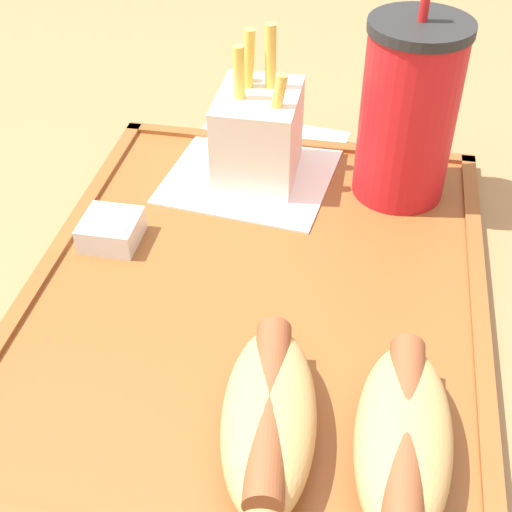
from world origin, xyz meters
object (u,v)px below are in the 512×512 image
hot_dog_far (403,436)px  sauce_cup_mayo (111,229)px  fries_carton (258,133)px  hot_dog_near (269,415)px  soda_cup (408,112)px

hot_dog_far → sauce_cup_mayo: bearing=-125.1°
hot_dog_far → fries_carton: 0.30m
hot_dog_near → fries_carton: bearing=-168.2°
hot_dog_near → fries_carton: (-0.27, -0.06, 0.02)m
hot_dog_far → fries_carton: size_ratio=1.02×
soda_cup → hot_dog_near: (0.27, -0.06, -0.05)m
soda_cup → sauce_cup_mayo: (0.11, -0.22, -0.06)m
soda_cup → sauce_cup_mayo: soda_cup is taller
soda_cup → hot_dog_near: soda_cup is taller
soda_cup → fries_carton: 0.13m
soda_cup → sauce_cup_mayo: size_ratio=4.25×
hot_dog_far → fries_carton: fries_carton is taller
hot_dog_near → fries_carton: fries_carton is taller
soda_cup → sauce_cup_mayo: 0.25m
hot_dog_near → soda_cup: bearing=166.6°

